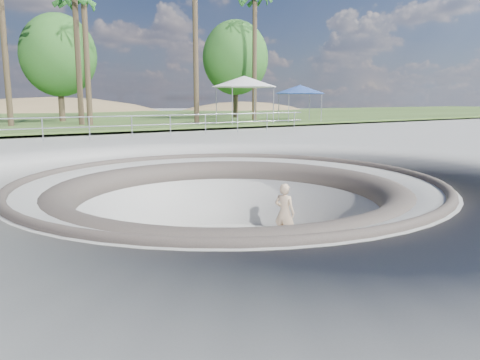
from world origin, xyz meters
The scene contains 11 objects.
ground centered at (0.00, 0.00, 0.00)m, with size 180.00×180.00×0.00m, color #9D9D98.
skate_bowl centered at (0.00, 0.00, -1.83)m, with size 14.00×14.00×4.10m.
grass_strip centered at (0.00, 34.00, 0.22)m, with size 180.00×36.00×0.12m.
distant_hills centered at (3.78, 57.17, -7.02)m, with size 103.20×45.00×28.60m.
safety_railing centered at (0.00, 12.00, 0.69)m, with size 25.00×0.06×1.03m.
skateboard centered at (1.74, -0.02, -1.83)m, with size 0.86×0.27×0.09m.
skater centered at (1.74, -0.02, -1.02)m, with size 0.58×0.38×1.59m, color #D5B08A.
canopy_white centered at (12.43, 18.00, 3.13)m, with size 6.35×6.35×3.25m.
canopy_blue centered at (17.47, 18.00, 2.65)m, with size 5.00×5.00×2.71m.
bushy_tree_mid centered at (2.29, 27.57, 5.12)m, with size 5.53×5.03×7.98m.
bushy_tree_right centered at (17.17, 26.52, 5.53)m, with size 5.99×5.45×8.64m.
Camera 1 is at (-5.90, -9.55, 2.00)m, focal length 35.00 mm.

